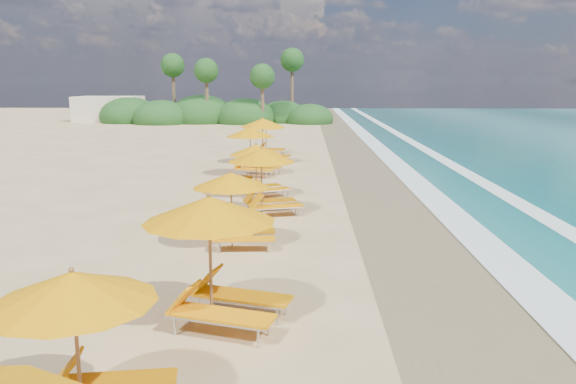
{
  "coord_description": "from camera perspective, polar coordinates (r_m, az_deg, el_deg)",
  "views": [
    {
      "loc": [
        0.52,
        -16.74,
        4.47
      ],
      "look_at": [
        0.0,
        0.0,
        1.2
      ],
      "focal_mm": 35.36,
      "sensor_mm": 36.0,
      "label": 1
    }
  ],
  "objects": [
    {
      "name": "station_7",
      "position": [
        27.28,
        -3.46,
        4.46
      ],
      "size": [
        3.1,
        3.06,
        2.4
      ],
      "rotation": [
        0.0,
        0.0,
        -0.37
      ],
      "color": "olive",
      "rests_on": "ground"
    },
    {
      "name": "station_5",
      "position": [
        19.22,
        -2.16,
        1.56
      ],
      "size": [
        2.94,
        2.86,
        2.33
      ],
      "rotation": [
        0.0,
        0.0,
        0.3
      ],
      "color": "olive",
      "rests_on": "ground"
    },
    {
      "name": "surf_foam",
      "position": [
        18.39,
        21.41,
        -3.71
      ],
      "size": [
        4.0,
        160.0,
        0.01
      ],
      "color": "white",
      "rests_on": "ground"
    },
    {
      "name": "station_3",
      "position": [
        10.54,
        -6.89,
        -5.99
      ],
      "size": [
        3.13,
        3.05,
        2.49
      ],
      "rotation": [
        0.0,
        0.0,
        -0.29
      ],
      "color": "olive",
      "rests_on": "ground"
    },
    {
      "name": "beach_building",
      "position": [
        68.61,
        -17.56,
        7.98
      ],
      "size": [
        7.0,
        5.0,
        2.8
      ],
      "primitive_type": "cube",
      "color": "beige",
      "rests_on": "ground"
    },
    {
      "name": "wet_sand",
      "position": [
        17.67,
        13.11,
        -3.88
      ],
      "size": [
        4.0,
        160.0,
        0.01
      ],
      "primitive_type": "cube",
      "color": "olive",
      "rests_on": "ground"
    },
    {
      "name": "station_2",
      "position": [
        8.0,
        -19.29,
        -13.6
      ],
      "size": [
        2.57,
        2.44,
        2.18
      ],
      "rotation": [
        0.0,
        0.0,
        0.15
      ],
      "color": "olive",
      "rests_on": "ground"
    },
    {
      "name": "ground",
      "position": [
        17.33,
        0.0,
        -3.9
      ],
      "size": [
        160.0,
        160.0,
        0.0
      ],
      "primitive_type": "plane",
      "color": "#D6B47E",
      "rests_on": "ground"
    },
    {
      "name": "station_8",
      "position": [
        31.3,
        -2.2,
        5.49
      ],
      "size": [
        3.12,
        2.99,
        2.57
      ],
      "rotation": [
        0.0,
        0.0,
        -0.21
      ],
      "color": "olive",
      "rests_on": "ground"
    },
    {
      "name": "station_6",
      "position": [
        22.26,
        -2.83,
        2.58
      ],
      "size": [
        2.83,
        2.83,
        2.13
      ],
      "rotation": [
        0.0,
        0.0,
        0.48
      ],
      "color": "olive",
      "rests_on": "ground"
    },
    {
      "name": "treeline",
      "position": [
        63.22,
        -7.82,
        7.81
      ],
      "size": [
        25.8,
        8.8,
        9.74
      ],
      "color": "#163D14",
      "rests_on": "ground"
    },
    {
      "name": "station_9",
      "position": [
        35.23,
        -1.97,
        5.66
      ],
      "size": [
        2.41,
        2.28,
        2.07
      ],
      "rotation": [
        0.0,
        0.0,
        -0.13
      ],
      "color": "olive",
      "rests_on": "ground"
    },
    {
      "name": "station_4",
      "position": [
        15.45,
        -5.1,
        -1.24
      ],
      "size": [
        2.37,
        2.21,
        2.13
      ],
      "rotation": [
        0.0,
        0.0,
        0.06
      ],
      "color": "olive",
      "rests_on": "ground"
    }
  ]
}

